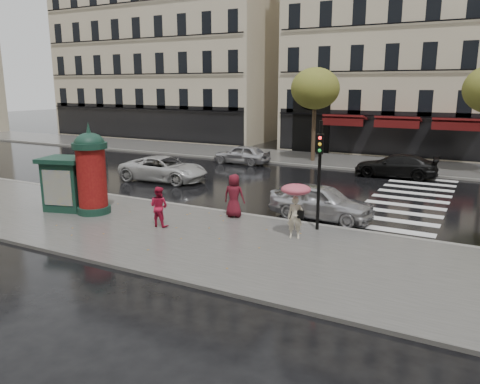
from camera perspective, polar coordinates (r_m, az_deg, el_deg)
The scene contains 19 objects.
ground at distance 17.53m, azimuth -4.97°, elevation -5.23°, with size 160.00×160.00×0.00m, color black.
near_sidewalk at distance 17.12m, azimuth -5.90°, elevation -5.49°, with size 90.00×7.00×0.12m, color #474744.
far_sidewalk at distance 34.58m, azimuth 12.52°, elevation 3.67°, with size 90.00×6.00×0.12m, color #474744.
near_kerb at distance 19.97m, azimuth -0.27°, elevation -2.69°, with size 90.00×0.25×0.14m, color slate.
far_kerb at distance 31.74m, azimuth 11.03°, elevation 2.94°, with size 90.00×0.25×0.14m, color slate.
zebra_crossing at distance 24.33m, azimuth 19.99°, elevation -0.79°, with size 3.60×11.75×0.01m, color silver.
bldg_far_corner at distance 44.40m, azimuth 25.41°, elevation 19.35°, with size 26.00×14.00×22.90m.
bldg_far_left at distance 54.16m, azimuth -7.51°, elevation 19.05°, with size 24.00×14.00×22.90m.
tree_far_left at distance 33.80m, azimuth 9.14°, elevation 12.31°, with size 3.40×3.40×6.64m.
woman_umbrella at distance 16.51m, azimuth 6.81°, elevation -1.17°, with size 1.05×1.05×2.02m.
woman_red at distance 18.17m, azimuth -9.86°, elevation -1.75°, with size 0.76×0.59×1.57m, color #B21534.
man_burgundy at distance 19.15m, azimuth -0.73°, elevation -0.45°, with size 0.88×0.57×1.79m, color #57111C.
morris_column at distance 20.53m, azimuth -17.68°, elevation 2.55°, with size 1.43×1.43×3.85m.
traffic_light at distance 17.32m, azimuth 9.66°, elevation 3.26°, with size 0.29×0.40×4.08m.
newsstand at distance 21.59m, azimuth -20.44°, elevation 1.04°, with size 2.27×2.07×2.30m.
car_silver at distance 19.61m, azimuth 9.91°, elevation -1.17°, with size 1.74×4.33×1.47m, color #B7B7BC.
car_white at distance 27.35m, azimuth -9.27°, elevation 2.80°, with size 2.37×5.15×1.43m, color #BDBDBD.
car_black at distance 29.69m, azimuth 18.47°, elevation 3.06°, with size 1.95×4.79×1.39m, color black.
car_far_silver at distance 32.93m, azimuth 0.21°, elevation 4.62°, with size 1.62×4.02×1.37m, color #B8B8BD.
Camera 1 is at (9.19, -13.90, 5.45)m, focal length 35.00 mm.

